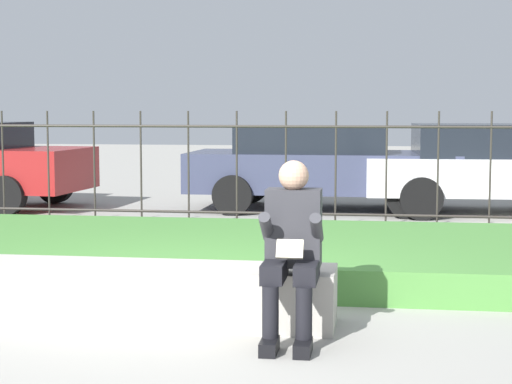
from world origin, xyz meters
TOP-DOWN VIEW (x-y plane):
  - ground_plane at (0.00, 0.00)m, footprint 60.00×60.00m
  - stone_bench at (-0.39, 0.00)m, footprint 3.01×0.57m
  - person_seated_reader at (0.83, -0.31)m, footprint 0.42×0.73m
  - grass_berm at (0.00, 2.24)m, footprint 10.44×3.08m
  - iron_fence at (0.00, 4.20)m, footprint 8.44×0.03m
  - car_parked_right at (3.20, 7.15)m, footprint 4.16×2.08m
  - car_parked_center at (0.52, 7.23)m, footprint 4.15×1.95m

SIDE VIEW (x-z plane):
  - ground_plane at x=0.00m, z-range 0.00..0.00m
  - grass_berm at x=0.00m, z-range 0.00..0.29m
  - stone_bench at x=-0.39m, z-range -0.02..0.41m
  - person_seated_reader at x=0.83m, z-range 0.05..1.28m
  - car_parked_center at x=0.52m, z-range 0.05..1.36m
  - car_parked_right at x=3.20m, z-range 0.04..1.39m
  - iron_fence at x=0.00m, z-range 0.04..1.59m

